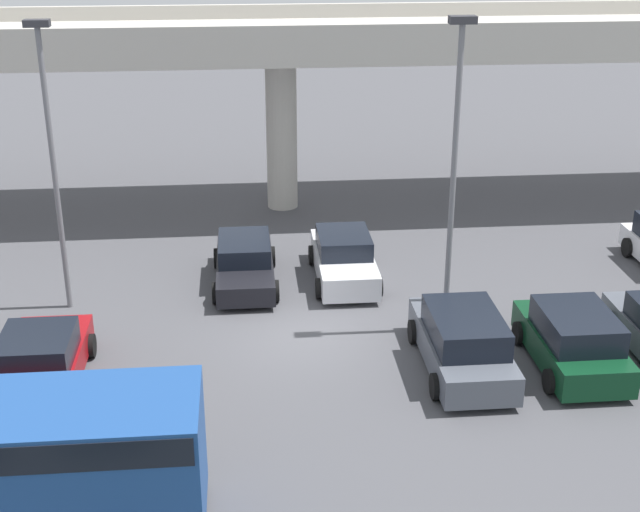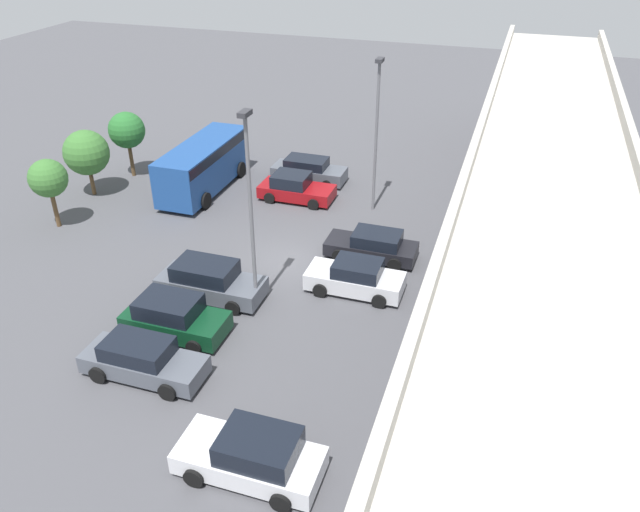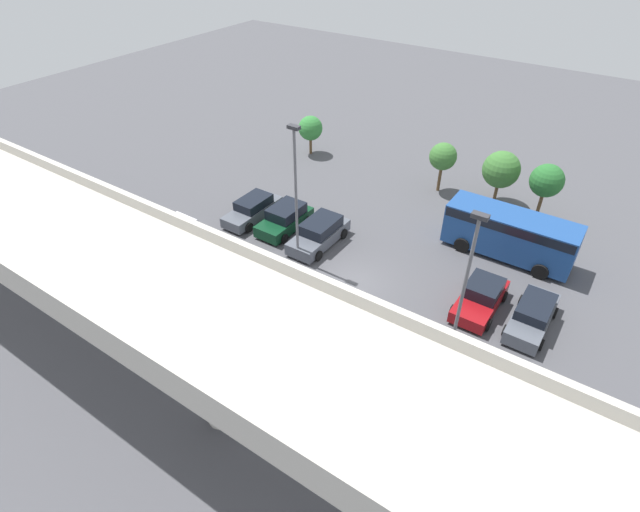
% 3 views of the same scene
% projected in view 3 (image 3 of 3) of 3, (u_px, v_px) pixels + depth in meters
% --- Properties ---
extents(ground_plane, '(105.25, 105.25, 0.00)m').
position_uv_depth(ground_plane, '(354.00, 283.00, 29.74)').
color(ground_plane, '#4C4C51').
extents(highway_overpass, '(50.32, 6.31, 7.58)m').
position_uv_depth(highway_overpass, '(202.00, 314.00, 18.42)').
color(highway_overpass, '#BCB7AD').
rests_on(highway_overpass, ground_plane).
extents(parked_car_0, '(2.03, 4.64, 1.53)m').
position_uv_depth(parked_car_0, '(533.00, 315.00, 26.46)').
color(parked_car_0, '#515660').
rests_on(parked_car_0, ground_plane).
extents(parked_car_1, '(2.20, 4.42, 1.59)m').
position_uv_depth(parked_car_1, '(481.00, 297.00, 27.63)').
color(parked_car_1, maroon).
rests_on(parked_car_1, ground_plane).
extents(parked_car_2, '(2.06, 4.54, 1.44)m').
position_uv_depth(parked_car_2, '(342.00, 324.00, 26.00)').
color(parked_car_2, black).
rests_on(parked_car_2, ground_plane).
extents(parked_car_3, '(2.07, 4.45, 1.57)m').
position_uv_depth(parked_car_3, '(293.00, 300.00, 27.44)').
color(parked_car_3, silver).
rests_on(parked_car_3, ground_plane).
extents(parked_car_4, '(2.21, 4.83, 1.70)m').
position_uv_depth(parked_car_4, '(319.00, 233.00, 32.59)').
color(parked_car_4, '#515660').
rests_on(parked_car_4, ground_plane).
extents(parked_car_5, '(2.21, 4.31, 1.68)m').
position_uv_depth(parked_car_5, '(285.00, 219.00, 34.02)').
color(parked_car_5, '#0C381E').
rests_on(parked_car_5, ground_plane).
extents(parked_car_6, '(2.01, 4.76, 1.56)m').
position_uv_depth(parked_car_6, '(253.00, 209.00, 35.15)').
color(parked_car_6, '#515660').
rests_on(parked_car_6, ground_plane).
extents(parked_car_7, '(2.24, 4.65, 1.66)m').
position_uv_depth(parked_car_7, '(160.00, 233.00, 32.61)').
color(parked_car_7, silver).
rests_on(parked_car_7, ground_plane).
extents(shuttle_bus, '(7.91, 2.81, 2.94)m').
position_uv_depth(shuttle_bus, '(510.00, 232.00, 31.03)').
color(shuttle_bus, '#1E478C').
rests_on(shuttle_bus, ground_plane).
extents(lamp_post_near_aisle, '(0.70, 0.35, 8.61)m').
position_uv_depth(lamp_post_near_aisle, '(465.00, 284.00, 21.88)').
color(lamp_post_near_aisle, slate).
rests_on(lamp_post_near_aisle, ground_plane).
extents(lamp_post_mid_lot, '(0.70, 0.35, 8.90)m').
position_uv_depth(lamp_post_mid_lot, '(296.00, 188.00, 28.50)').
color(lamp_post_mid_lot, slate).
rests_on(lamp_post_mid_lot, ground_plane).
extents(tree_front_left, '(2.27, 2.27, 4.19)m').
position_uv_depth(tree_front_left, '(547.00, 181.00, 33.67)').
color(tree_front_left, brown).
rests_on(tree_front_left, ground_plane).
extents(tree_front_centre, '(2.67, 2.67, 4.01)m').
position_uv_depth(tree_front_centre, '(501.00, 170.00, 35.82)').
color(tree_front_centre, brown).
rests_on(tree_front_centre, ground_plane).
extents(tree_front_right, '(2.05, 2.05, 3.88)m').
position_uv_depth(tree_front_right, '(443.00, 157.00, 37.15)').
color(tree_front_right, brown).
rests_on(tree_front_right, ground_plane).
extents(tree_front_far_right, '(2.08, 2.08, 3.37)m').
position_uv_depth(tree_front_far_right, '(310.00, 128.00, 42.83)').
color(tree_front_far_right, brown).
rests_on(tree_front_far_right, ground_plane).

